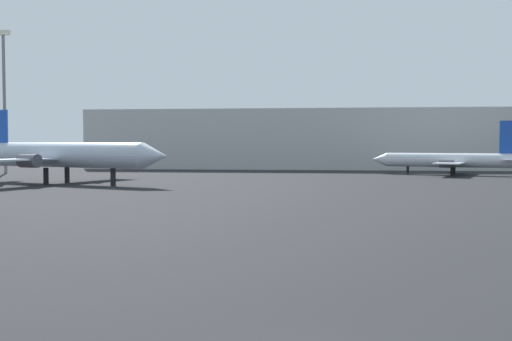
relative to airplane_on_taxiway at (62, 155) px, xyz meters
The scene contains 4 objects.
airplane_on_taxiway is the anchor object (origin of this frame).
airplane_distant 58.02m from the airplane_on_taxiway, 26.93° to the left, with size 23.28×16.28×8.42m.
light_mast_left 32.17m from the airplane_on_taxiway, 131.57° to the left, with size 2.40×0.50×23.58m.
terminal_building 61.17m from the airplane_on_taxiway, 60.27° to the left, with size 89.19×24.93×11.54m, color #B7B7B2.
Camera 1 is at (0.26, -12.48, 5.01)m, focal length 41.71 mm.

